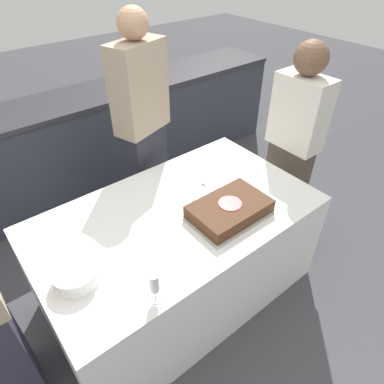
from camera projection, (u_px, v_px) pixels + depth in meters
ground_plane at (179, 288)px, 2.49m from camera, size 14.00×14.00×0.00m
back_counter at (77, 147)px, 3.18m from camera, size 4.40×0.58×0.92m
dining_table at (178, 254)px, 2.27m from camera, size 1.70×1.00×0.73m
cake at (230, 209)px, 2.01m from camera, size 0.50×0.34×0.09m
plate_stack at (76, 275)px, 1.63m from camera, size 0.23×0.23×0.08m
wine_glass at (154, 284)px, 1.51m from camera, size 0.06×0.06×0.17m
side_plate_near_cake at (193, 191)px, 2.20m from camera, size 0.20×0.20×0.00m
side_plate_right_edge at (214, 180)px, 2.30m from camera, size 0.20×0.20×0.00m
person_cutting_cake at (143, 132)px, 2.50m from camera, size 0.44×0.31×1.72m
person_seated_right at (293, 145)px, 2.52m from camera, size 0.22×0.37×1.54m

